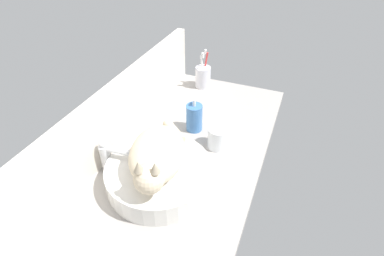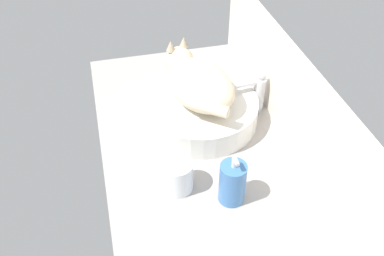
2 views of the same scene
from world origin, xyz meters
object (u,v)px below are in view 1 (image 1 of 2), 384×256
Objects in this scene: sink_basin at (159,174)px; cat at (157,156)px; soap_dispenser at (194,117)px; faucet at (108,155)px; water_glass at (218,138)px; toothbrush_cup at (203,77)px.

cat is (-1.28, -0.47, 9.49)cm from sink_basin.
sink_basin is at bearing 179.95° from soap_dispenser.
faucet is (-0.13, 18.41, -5.91)cm from cat.
soap_dispenser is 14.06cm from water_glass.
soap_dispenser is at bearing 61.19° from water_glass.
water_glass is at bearing -118.81° from soap_dispenser.
cat is at bearing -89.59° from faucet.
water_glass is at bearing -49.07° from faucet.
faucet reaches higher than water_glass.
cat is 2.33× the size of faucet.
toothbrush_cup is (65.97, 8.80, 1.68)cm from sink_basin.
faucet is at bearing 172.28° from toothbrush_cup.
soap_dispenser is at bearing -0.05° from sink_basin.
soap_dispenser is (32.71, 0.44, -7.47)cm from cat.
water_glass reaches higher than sink_basin.
toothbrush_cup is at bearing 14.35° from soap_dispenser.
cat is 30.09cm from water_glass.
sink_basin is at bearing -172.40° from toothbrush_cup.
cat reaches higher than soap_dispenser.
toothbrush_cup reaches higher than water_glass.
water_glass is (26.14, -30.15, -3.63)cm from faucet.
soap_dispenser is (31.42, -0.03, 2.01)cm from sink_basin.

